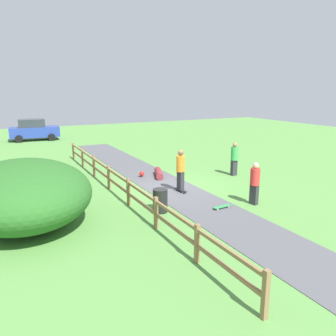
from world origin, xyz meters
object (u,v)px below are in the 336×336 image
(skater_riding, at_px, (181,168))
(skater_fallen, at_px, (157,173))
(trash_bin, at_px, (160,201))
(parked_car_blue, at_px, (34,130))
(bystander_green, at_px, (234,157))
(bystander_red, at_px, (255,181))
(skateboard_loose, at_px, (222,207))
(bush_large, at_px, (24,193))

(skater_riding, xyz_separation_m, skater_fallen, (0.21, 2.88, -0.89))
(trash_bin, height_order, skater_fallen, trash_bin)
(skater_riding, distance_m, parked_car_blue, 20.08)
(skater_fallen, relative_size, bystander_green, 0.88)
(skater_fallen, xyz_separation_m, bystander_green, (3.81, -1.58, 0.80))
(bystander_red, bearing_deg, bystander_green, 61.87)
(skateboard_loose, bearing_deg, trash_bin, 160.91)
(bystander_green, bearing_deg, skater_fallen, 157.54)
(trash_bin, xyz_separation_m, parked_car_blue, (-2.18, 21.51, 0.51))
(skater_fallen, relative_size, parked_car_blue, 0.37)
(skateboard_loose, distance_m, bystander_green, 5.46)
(bush_large, bearing_deg, trash_bin, -12.31)
(bystander_red, bearing_deg, bush_large, 166.88)
(bush_large, distance_m, parked_car_blue, 20.65)
(bystander_green, relative_size, parked_car_blue, 0.42)
(skateboard_loose, relative_size, bystander_green, 0.45)
(skateboard_loose, bearing_deg, bush_large, 165.39)
(trash_bin, relative_size, skater_fallen, 0.57)
(bush_large, height_order, bystander_green, bush_large)
(bush_large, relative_size, trash_bin, 5.90)
(bystander_red, bearing_deg, skater_fallen, 105.86)
(skateboard_loose, height_order, bystander_green, bystander_green)
(skater_fallen, bearing_deg, trash_bin, -114.20)
(bush_large, distance_m, trash_bin, 4.77)
(skater_fallen, bearing_deg, bystander_green, -22.46)
(trash_bin, bearing_deg, bystander_green, 28.05)
(trash_bin, distance_m, bystander_red, 3.90)
(skateboard_loose, bearing_deg, parked_car_blue, 101.34)
(bush_large, bearing_deg, bystander_red, -13.12)
(bush_large, xyz_separation_m, skater_riding, (6.53, 0.85, -0.03))
(bystander_green, distance_m, bystander_red, 4.66)
(skateboard_loose, height_order, parked_car_blue, parked_car_blue)
(trash_bin, xyz_separation_m, skater_riding, (1.92, 1.86, 0.64))
(bush_large, height_order, parked_car_blue, bush_large)
(parked_car_blue, bearing_deg, skater_riding, -78.23)
(bystander_green, xyz_separation_m, bystander_red, (-2.20, -4.11, -0.04))
(bush_large, height_order, bystander_red, bush_large)
(bystander_red, bearing_deg, skateboard_loose, 174.21)
(skater_riding, distance_m, skateboard_loose, 2.86)
(bush_large, distance_m, skater_fallen, 7.77)
(bush_large, xyz_separation_m, skater_fallen, (6.75, 3.74, -0.92))
(bystander_green, bearing_deg, skater_riding, -161.99)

